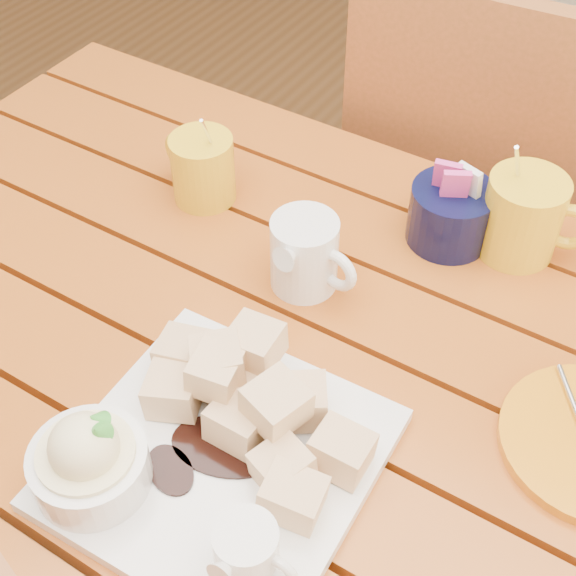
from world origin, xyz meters
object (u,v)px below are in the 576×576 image
Objects in this scene: coffee_mug_right at (525,216)px; chair_far at (494,215)px; table at (272,411)px; dessert_plate at (197,446)px; coffee_mug_left at (202,167)px.

chair_far is at bearing 97.87° from coffee_mug_right.
dessert_plate is at bearing -83.26° from table.
table is 4.28× the size of dessert_plate.
coffee_mug_left is 0.86× the size of coffee_mug_right.
chair_far reaches higher than coffee_mug_right.
coffee_mug_right reaches higher than table.
chair_far is (0.27, 0.41, -0.26)m from coffee_mug_left.
table is at bearing -131.00° from coffee_mug_right.
coffee_mug_right is at bearing 104.84° from chair_far.
table is 9.06× the size of coffee_mug_left.
coffee_mug_left reaches higher than dessert_plate.
coffee_mug_right is at bearing 60.56° from table.
chair_far is (0.04, 0.74, -0.25)m from dessert_plate.
table is at bearing -25.04° from coffee_mug_left.
dessert_plate is (0.02, -0.15, 0.14)m from table.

